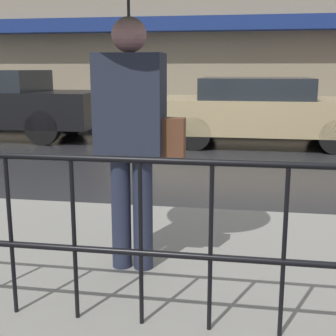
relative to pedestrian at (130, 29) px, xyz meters
name	(u,v)px	position (x,y,z in m)	size (l,w,h in m)	color
ground_plane	(224,161)	(0.41, 4.56, -1.75)	(80.00, 80.00, 0.00)	#262628
sidewalk_near	(195,263)	(0.41, 0.26, -1.69)	(28.00, 2.49, 0.11)	gray
sidewalk_far	(232,128)	(0.41, 8.53, -1.69)	(28.00, 1.84, 0.11)	gray
lane_marking	(224,161)	(0.41, 4.56, -1.75)	(25.20, 0.12, 0.01)	gold
building_storefront	(236,25)	(0.41, 9.58, 0.85)	(28.00, 0.85, 5.19)	gray
railing_foreground	(175,223)	(0.41, -0.73, -1.04)	(12.00, 0.04, 0.95)	black
pedestrian	(130,29)	(0.00, 0.00, 0.00)	(0.99, 0.99, 2.12)	#23283D
car_tan	(261,110)	(1.04, 6.46, -1.06)	(4.09, 1.94, 1.32)	tan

